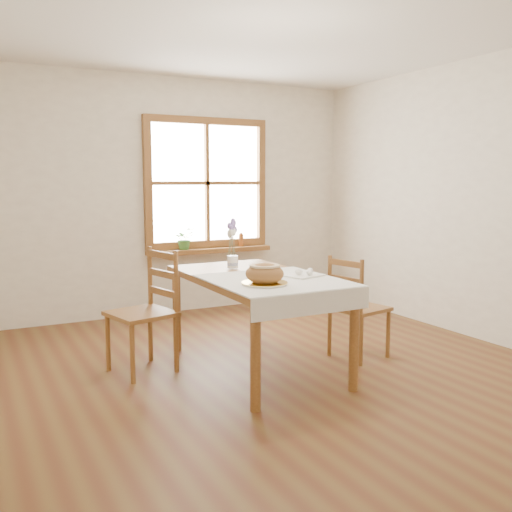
{
  "coord_description": "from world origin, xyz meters",
  "views": [
    {
      "loc": [
        -2.01,
        -3.56,
        1.48
      ],
      "look_at": [
        0.0,
        0.3,
        0.9
      ],
      "focal_mm": 40.0,
      "sensor_mm": 36.0,
      "label": 1
    }
  ],
  "objects_px": {
    "bread_plate": "(265,283)",
    "flower_vase": "(233,263)",
    "dining_table": "(256,286)",
    "chair_left": "(141,312)",
    "chair_right": "(359,307)"
  },
  "relations": [
    {
      "from": "bread_plate",
      "to": "chair_right",
      "type": "bearing_deg",
      "value": 16.37
    },
    {
      "from": "dining_table",
      "to": "flower_vase",
      "type": "xyz_separation_m",
      "value": [
        -0.02,
        0.38,
        0.14
      ]
    },
    {
      "from": "dining_table",
      "to": "chair_left",
      "type": "bearing_deg",
      "value": 156.59
    },
    {
      "from": "flower_vase",
      "to": "dining_table",
      "type": "bearing_deg",
      "value": -86.85
    },
    {
      "from": "bread_plate",
      "to": "flower_vase",
      "type": "distance_m",
      "value": 0.83
    },
    {
      "from": "bread_plate",
      "to": "flower_vase",
      "type": "xyz_separation_m",
      "value": [
        0.14,
        0.82,
        0.03
      ]
    },
    {
      "from": "chair_left",
      "to": "chair_right",
      "type": "relative_size",
      "value": 1.1
    },
    {
      "from": "chair_right",
      "to": "flower_vase",
      "type": "xyz_separation_m",
      "value": [
        -0.93,
        0.5,
        0.37
      ]
    },
    {
      "from": "dining_table",
      "to": "chair_left",
      "type": "distance_m",
      "value": 0.91
    },
    {
      "from": "dining_table",
      "to": "bread_plate",
      "type": "height_order",
      "value": "bread_plate"
    },
    {
      "from": "chair_right",
      "to": "bread_plate",
      "type": "xyz_separation_m",
      "value": [
        -1.07,
        -0.32,
        0.34
      ]
    },
    {
      "from": "chair_right",
      "to": "chair_left",
      "type": "bearing_deg",
      "value": 62.96
    },
    {
      "from": "chair_right",
      "to": "flower_vase",
      "type": "height_order",
      "value": "chair_right"
    },
    {
      "from": "chair_left",
      "to": "dining_table",
      "type": "bearing_deg",
      "value": 52.53
    },
    {
      "from": "chair_left",
      "to": "flower_vase",
      "type": "relative_size",
      "value": 9.49
    }
  ]
}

